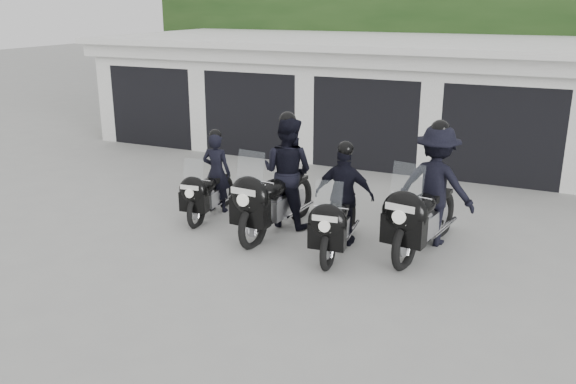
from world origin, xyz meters
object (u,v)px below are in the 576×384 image
at_px(police_bike_b, 281,180).
at_px(police_bike_d, 431,193).
at_px(police_bike_a, 211,182).
at_px(police_bike_c, 342,203).

bearing_deg(police_bike_b, police_bike_d, 10.21).
bearing_deg(police_bike_a, police_bike_d, -3.70).
height_order(police_bike_c, police_bike_d, police_bike_d).
relative_size(police_bike_a, police_bike_c, 0.91).
relative_size(police_bike_b, police_bike_d, 1.00).
xyz_separation_m(police_bike_c, police_bike_d, (1.30, 0.67, 0.15)).
relative_size(police_bike_b, police_bike_c, 1.18).
distance_m(police_bike_b, police_bike_c, 1.35).
height_order(police_bike_b, police_bike_d, police_bike_d).
relative_size(police_bike_a, police_bike_d, 0.77).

